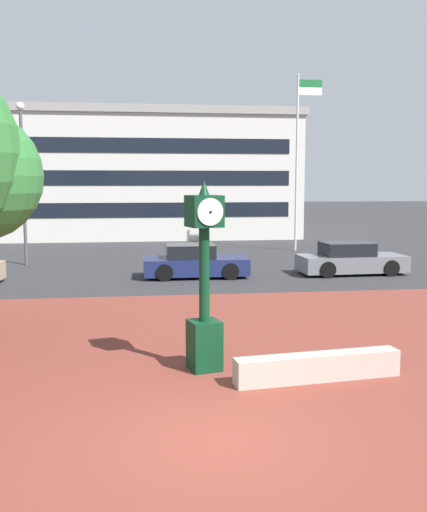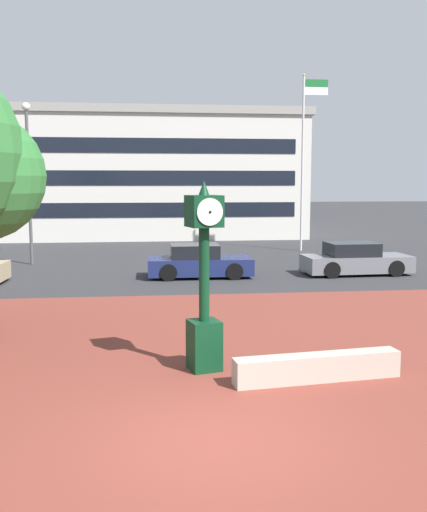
% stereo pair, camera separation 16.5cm
% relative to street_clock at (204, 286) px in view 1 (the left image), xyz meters
% --- Properties ---
extents(ground_plane, '(200.00, 200.00, 0.00)m').
position_rel_street_clock_xyz_m(ground_plane, '(-0.15, -3.21, -1.67)').
color(ground_plane, '#2D2D30').
extents(plaza_brick_paving, '(44.00, 14.94, 0.01)m').
position_rel_street_clock_xyz_m(plaza_brick_paving, '(-0.15, 0.25, -1.66)').
color(plaza_brick_paving, brown).
rests_on(plaza_brick_paving, ground).
extents(planter_wall, '(3.22, 0.80, 0.50)m').
position_rel_street_clock_xyz_m(planter_wall, '(2.02, -0.89, -1.42)').
color(planter_wall, '#ADA393').
rests_on(planter_wall, ground).
extents(street_clock, '(0.73, 0.77, 3.69)m').
position_rel_street_clock_xyz_m(street_clock, '(0.00, 0.00, 0.00)').
color(street_clock, '#0C381E').
rests_on(street_clock, ground).
extents(car_street_near, '(4.28, 1.94, 1.28)m').
position_rel_street_clock_xyz_m(car_street_near, '(7.19, 11.30, -1.10)').
color(car_street_near, slate).
rests_on(car_street_near, ground).
extents(car_street_mid, '(4.02, 1.84, 1.28)m').
position_rel_street_clock_xyz_m(car_street_mid, '(0.91, 11.33, -1.10)').
color(car_street_mid, navy).
rests_on(car_street_mid, ground).
extents(flagpole_primary, '(1.37, 0.14, 9.25)m').
position_rel_street_clock_xyz_m(flagpole_primary, '(7.27, 19.53, 3.57)').
color(flagpole_primary, silver).
rests_on(flagpole_primary, ground).
extents(civic_building, '(20.99, 15.99, 8.34)m').
position_rel_street_clock_xyz_m(civic_building, '(-0.98, 33.17, 2.51)').
color(civic_building, beige).
rests_on(civic_building, ground).
extents(street_lamp_post, '(0.36, 0.36, 7.09)m').
position_rel_street_clock_xyz_m(street_lamp_post, '(-6.19, 15.68, 2.63)').
color(street_lamp_post, '#4C4C51').
rests_on(street_lamp_post, ground).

